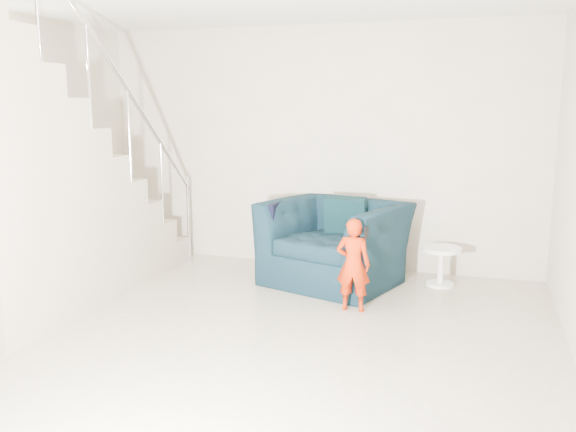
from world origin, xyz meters
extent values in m
plane|color=gray|center=(0.00, 0.00, 0.00)|extent=(5.50, 5.50, 0.00)
plane|color=#ADA18D|center=(0.00, 2.75, 1.35)|extent=(5.00, 0.00, 5.00)
imported|color=black|center=(0.38, 2.08, 0.42)|extent=(1.59, 1.49, 0.85)
imported|color=#A92805|center=(0.74, 1.28, 0.42)|extent=(0.31, 0.21, 0.85)
cylinder|color=white|center=(1.44, 2.30, 0.38)|extent=(0.40, 0.40, 0.04)
cylinder|color=white|center=(1.44, 2.30, 0.18)|extent=(0.06, 0.06, 0.36)
cylinder|color=white|center=(1.44, 2.30, 0.02)|extent=(0.28, 0.28, 0.03)
cube|color=#ADA089|center=(-2.00, 2.35, 0.14)|extent=(1.00, 0.30, 0.27)
cube|color=#ADA089|center=(-2.00, 2.05, 0.27)|extent=(1.00, 0.30, 0.54)
cube|color=#ADA089|center=(-2.00, 1.75, 0.41)|extent=(1.00, 0.30, 0.81)
cube|color=#ADA089|center=(-2.00, 1.45, 0.54)|extent=(1.00, 0.30, 1.08)
cube|color=#ADA089|center=(-2.00, 1.15, 0.68)|extent=(1.00, 0.30, 1.35)
cube|color=#ADA089|center=(-2.00, 0.85, 0.81)|extent=(1.00, 0.30, 1.62)
cube|color=#ADA089|center=(-2.00, 0.55, 0.95)|extent=(1.00, 0.30, 1.89)
cube|color=#ADA089|center=(-2.00, 0.25, 1.08)|extent=(1.00, 0.30, 2.16)
cylinder|color=silver|center=(-1.50, 1.00, 2.25)|extent=(0.04, 3.03, 2.73)
cylinder|color=silver|center=(-1.50, 2.50, 0.50)|extent=(0.04, 0.04, 1.00)
cube|color=black|center=(0.44, 2.32, 0.66)|extent=(0.44, 0.21, 0.43)
cube|color=black|center=(-0.21, 2.02, 0.53)|extent=(0.06, 0.55, 0.62)
cube|color=black|center=(0.86, 1.24, 0.74)|extent=(0.04, 0.05, 0.10)
camera|label=1|loc=(1.76, -3.92, 1.84)|focal=38.00mm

